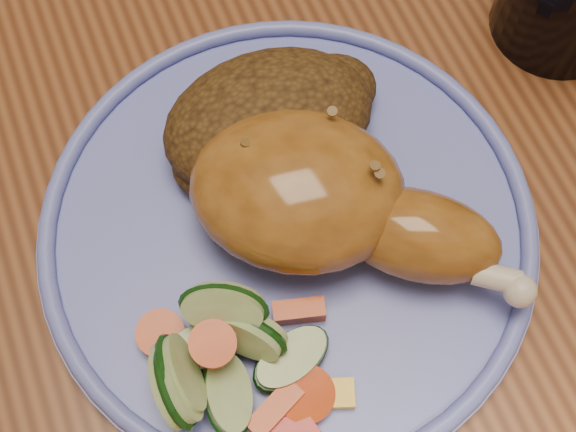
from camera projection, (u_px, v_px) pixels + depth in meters
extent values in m
plane|color=#4E2B1B|center=(290.00, 327.00, 1.21)|extent=(4.00, 4.00, 0.00)
cube|color=brown|center=(291.00, 30.00, 0.55)|extent=(0.90, 1.40, 0.04)
cylinder|color=#4C2D16|center=(76.00, 98.00, 1.14)|extent=(0.04, 0.04, 0.41)
cylinder|color=#4C2D16|center=(310.00, 22.00, 1.19)|extent=(0.04, 0.04, 0.41)
cylinder|color=#626CC4|center=(288.00, 231.00, 0.46)|extent=(0.28, 0.28, 0.01)
torus|color=#626CC4|center=(288.00, 223.00, 0.45)|extent=(0.28, 0.28, 0.01)
ellipsoid|color=#9A5E20|center=(297.00, 190.00, 0.43)|extent=(0.15, 0.14, 0.06)
ellipsoid|color=#9A5E20|center=(418.00, 235.00, 0.42)|extent=(0.10, 0.09, 0.05)
sphere|color=beige|center=(520.00, 291.00, 0.41)|extent=(0.02, 0.02, 0.02)
ellipsoid|color=#4C3113|center=(268.00, 121.00, 0.45)|extent=(0.12, 0.09, 0.05)
ellipsoid|color=#4C3113|center=(327.00, 93.00, 0.47)|extent=(0.06, 0.05, 0.03)
ellipsoid|color=#4C3113|center=(216.00, 163.00, 0.46)|extent=(0.05, 0.05, 0.03)
cube|color=#E5A507|center=(337.00, 394.00, 0.41)|extent=(0.02, 0.02, 0.01)
cube|color=red|center=(299.00, 311.00, 0.43)|extent=(0.03, 0.02, 0.01)
cylinder|color=red|center=(161.00, 334.00, 0.42)|extent=(0.03, 0.03, 0.02)
cylinder|color=red|center=(213.00, 344.00, 0.39)|extent=(0.02, 0.03, 0.01)
cube|color=red|center=(275.00, 410.00, 0.40)|extent=(0.03, 0.02, 0.01)
cylinder|color=red|center=(306.00, 394.00, 0.41)|extent=(0.03, 0.03, 0.01)
cylinder|color=#ADBE7B|center=(178.00, 377.00, 0.40)|extent=(0.03, 0.04, 0.04)
cylinder|color=#ADBE7B|center=(204.00, 346.00, 0.42)|extent=(0.04, 0.04, 0.02)
cylinder|color=#ADBE7B|center=(227.00, 395.00, 0.40)|extent=(0.05, 0.05, 0.02)
cylinder|color=#ADBE7B|center=(246.00, 332.00, 0.41)|extent=(0.05, 0.05, 0.04)
cylinder|color=#ADBE7B|center=(291.00, 359.00, 0.41)|extent=(0.05, 0.05, 0.02)
cylinder|color=#ADBE7B|center=(224.00, 307.00, 0.40)|extent=(0.06, 0.05, 0.04)
cylinder|color=#ADBE7B|center=(176.00, 385.00, 0.39)|extent=(0.03, 0.04, 0.04)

